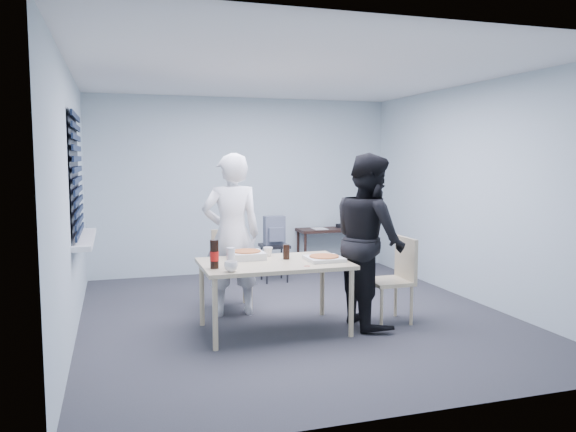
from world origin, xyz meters
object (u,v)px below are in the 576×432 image
object	(u,v)px
chair_far	(231,263)
dining_table	(274,268)
side_table	(329,233)
person_black	(369,240)
mug_b	(268,252)
soda_bottle	(214,255)
backpack	(274,231)
chair_right	(397,273)
person_white	(232,235)
stool	(274,252)
mug_a	(231,266)

from	to	relation	value
chair_far	dining_table	bearing A→B (deg)	-78.34
dining_table	side_table	bearing A→B (deg)	58.97
person_black	side_table	distance (m)	2.89
chair_far	person_black	xyz separation A→B (m)	(1.22, -1.11, 0.37)
mug_b	chair_far	bearing A→B (deg)	108.63
chair_far	person_black	distance (m)	1.69
soda_bottle	backpack	bearing A→B (deg)	61.91
dining_table	mug_b	distance (m)	0.35
chair_far	chair_right	bearing A→B (deg)	-35.99
person_white	stool	distance (m)	1.78
chair_right	side_table	size ratio (longest dim) A/B	0.93
side_table	soda_bottle	xyz separation A→B (m)	(-2.27, -2.90, 0.27)
chair_right	soda_bottle	bearing A→B (deg)	-177.17
person_black	backpack	distance (m)	2.25
person_white	side_table	distance (m)	2.82
chair_right	mug_a	bearing A→B (deg)	-170.90
chair_far	stool	size ratio (longest dim) A/B	1.71
dining_table	person_white	bearing A→B (deg)	111.60
chair_right	soda_bottle	world-z (taller)	soda_bottle
person_black	stool	bearing A→B (deg)	9.73
mug_a	chair_far	bearing A→B (deg)	78.52
person_white	person_black	size ratio (longest dim) A/B	1.00
chair_far	stool	world-z (taller)	chair_far
dining_table	person_white	size ratio (longest dim) A/B	0.81
side_table	chair_right	bearing A→B (deg)	-96.70
dining_table	chair_right	size ratio (longest dim) A/B	1.62
stool	mug_a	distance (m)	2.78
mug_b	backpack	bearing A→B (deg)	72.11
person_white	soda_bottle	xyz separation A→B (m)	(-0.34, -0.86, -0.06)
chair_far	mug_b	size ratio (longest dim) A/B	8.90
dining_table	side_table	size ratio (longest dim) A/B	1.51
person_white	soda_bottle	world-z (taller)	person_white
stool	backpack	world-z (taller)	backpack
chair_far	stool	distance (m)	1.40
chair_right	backpack	bearing A→B (deg)	107.56
stool	mug_a	size ratio (longest dim) A/B	4.22
chair_far	person_white	xyz separation A→B (m)	(-0.06, -0.35, 0.37)
person_white	backpack	world-z (taller)	person_white
chair_far	person_white	world-z (taller)	person_white
person_white	mug_a	world-z (taller)	person_white
person_black	person_white	bearing A→B (deg)	59.21
dining_table	mug_b	world-z (taller)	mug_b
backpack	mug_b	xyz separation A→B (m)	(-0.59, -1.83, 0.03)
side_table	dining_table	bearing A→B (deg)	-121.03
dining_table	chair_far	xyz separation A→B (m)	(-0.22, 1.05, -0.13)
dining_table	person_white	xyz separation A→B (m)	(-0.28, 0.70, 0.25)
person_white	chair_right	bearing A→B (deg)	154.34
chair_far	chair_right	world-z (taller)	same
chair_right	person_black	size ratio (longest dim) A/B	0.50
chair_right	side_table	world-z (taller)	chair_right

